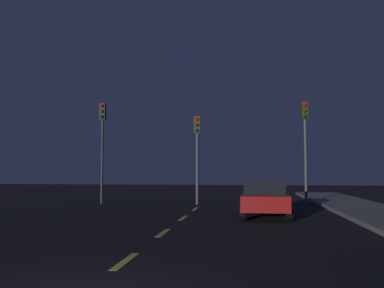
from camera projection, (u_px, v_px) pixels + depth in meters
name	position (u px, v px, depth m)	size (l,w,h in m)	color
ground_plane	(167.00, 230.00, 12.61)	(80.00, 80.00, 0.00)	black
lane_stripe_second	(125.00, 261.00, 8.25)	(0.16, 1.60, 0.01)	#EACC4C
lane_stripe_third	(163.00, 233.00, 12.01)	(0.16, 1.60, 0.01)	#EACC4C
lane_stripe_fourth	(183.00, 218.00, 15.77)	(0.16, 1.60, 0.01)	#EACC4C
lane_stripe_fifth	(195.00, 209.00, 19.54)	(0.16, 1.60, 0.01)	#EACC4C
traffic_signal_left	(102.00, 134.00, 22.86)	(0.32, 0.38, 5.43)	#2D2D30
traffic_signal_center	(197.00, 142.00, 22.16)	(0.32, 0.38, 4.62)	#4C4C51
traffic_signal_right	(305.00, 133.00, 21.47)	(0.32, 0.38, 5.28)	#4C4C51
car_stopped_ahead	(264.00, 198.00, 16.39)	(1.89, 4.30, 1.39)	#B21919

